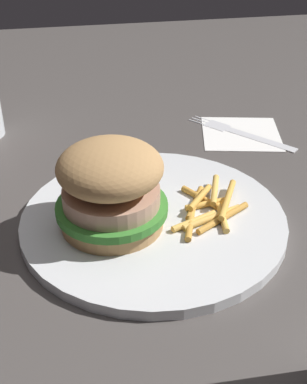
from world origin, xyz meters
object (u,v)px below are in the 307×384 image
(plate, at_px, (154,220))
(fries_pile, at_px, (209,208))
(sandwich, at_px, (111,187))
(napkin, at_px, (241,133))
(fork, at_px, (240,131))

(plate, relative_size, fries_pile, 2.77)
(plate, height_order, sandwich, sandwich)
(fries_pile, height_order, napkin, fries_pile)
(plate, xyz_separation_m, fries_pile, (-0.06, 0.00, 0.01))
(napkin, bearing_deg, fries_pile, 62.33)
(sandwich, bearing_deg, plate, -170.55)
(sandwich, bearing_deg, fork, -135.75)
(napkin, bearing_deg, fork, -49.24)
(napkin, xyz_separation_m, fork, (0.00, -0.00, 0.00))
(sandwich, height_order, fork, sandwich)
(fries_pile, xyz_separation_m, fork, (-0.10, -0.20, -0.01))
(fries_pile, xyz_separation_m, napkin, (-0.11, -0.20, -0.02))
(napkin, relative_size, fork, 0.78)
(fork, bearing_deg, sandwich, 44.25)
(plate, distance_m, sandwich, 0.07)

